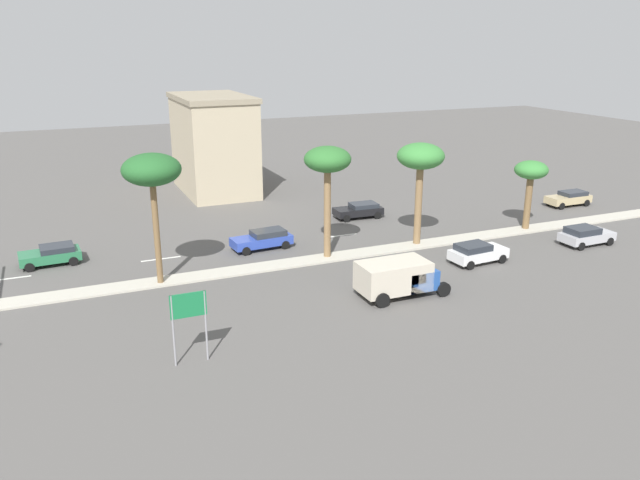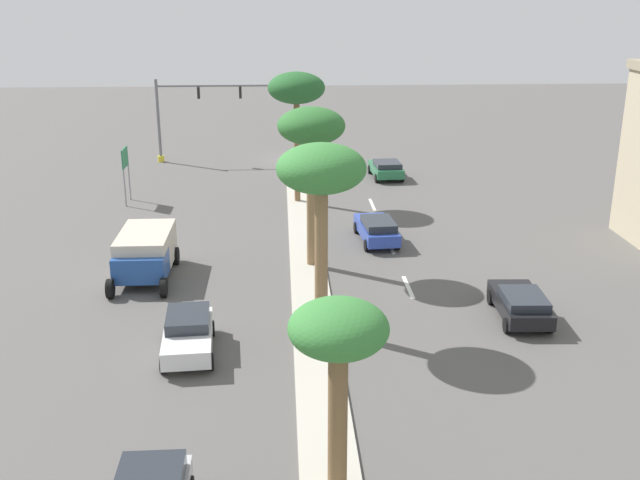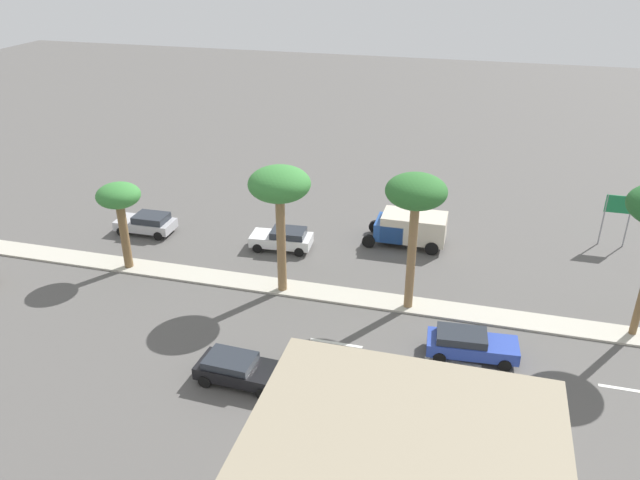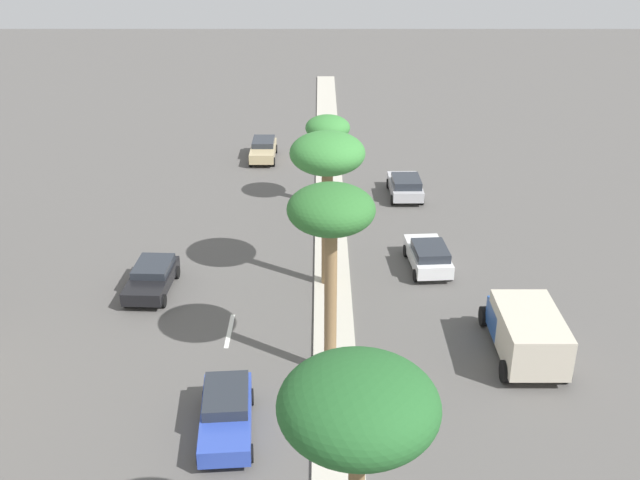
# 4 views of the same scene
# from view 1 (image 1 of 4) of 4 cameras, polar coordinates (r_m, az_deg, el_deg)

# --- Properties ---
(ground_plane) EXTENTS (160.00, 160.00, 0.00)m
(ground_plane) POSITION_cam_1_polar(r_m,az_deg,el_deg) (48.08, 6.94, -0.77)
(ground_plane) COLOR #565451
(median_curb) EXTENTS (1.80, 78.94, 0.12)m
(median_curb) POSITION_cam_1_polar(r_m,az_deg,el_deg) (52.86, 15.21, 0.50)
(median_curb) COLOR #B7B2A3
(median_curb) RESTS_ON ground
(lane_stripe_front) EXTENTS (0.20, 2.80, 0.01)m
(lane_stripe_front) POSITION_cam_1_polar(r_m,az_deg,el_deg) (46.61, -26.21, -3.14)
(lane_stripe_front) COLOR silver
(lane_stripe_front) RESTS_ON ground
(lane_stripe_near) EXTENTS (0.20, 2.80, 0.01)m
(lane_stripe_near) POSITION_cam_1_polar(r_m,az_deg,el_deg) (46.93, -14.10, -1.66)
(lane_stripe_near) COLOR silver
(lane_stripe_near) RESTS_ON ground
(lane_stripe_left) EXTENTS (0.20, 2.80, 0.01)m
(lane_stripe_left) POSITION_cam_1_polar(r_m,az_deg,el_deg) (48.74, -4.57, -0.44)
(lane_stripe_left) COLOR silver
(lane_stripe_left) RESTS_ON ground
(lane_stripe_right) EXTENTS (0.20, 2.80, 0.01)m
(lane_stripe_right) POSITION_cam_1_polar(r_m,az_deg,el_deg) (50.87, 1.86, 0.40)
(lane_stripe_right) COLOR silver
(lane_stripe_right) RESTS_ON ground
(directional_road_sign) EXTENTS (0.10, 1.75, 3.66)m
(directional_road_sign) POSITION_cam_1_polar(r_m,az_deg,el_deg) (31.03, -11.71, -6.36)
(directional_road_sign) COLOR gray
(directional_road_sign) RESTS_ON ground
(commercial_building) EXTENTS (11.56, 6.78, 9.74)m
(commercial_building) POSITION_cam_1_polar(r_m,az_deg,el_deg) (65.61, -9.52, 8.49)
(commercial_building) COLOR tan
(commercial_building) RESTS_ON ground
(palm_tree_far) EXTENTS (3.63, 3.63, 8.36)m
(palm_tree_far) POSITION_cam_1_polar(r_m,az_deg,el_deg) (40.23, -14.89, 5.93)
(palm_tree_far) COLOR brown
(palm_tree_far) RESTS_ON median_curb
(palm_tree_mid) EXTENTS (3.28, 3.28, 7.96)m
(palm_tree_mid) POSITION_cam_1_polar(r_m,az_deg,el_deg) (44.00, 0.68, 6.91)
(palm_tree_mid) COLOR olive
(palm_tree_mid) RESTS_ON median_curb
(palm_tree_rear) EXTENTS (3.51, 3.51, 7.70)m
(palm_tree_rear) POSITION_cam_1_polar(r_m,az_deg,el_deg) (47.61, 9.02, 7.16)
(palm_tree_rear) COLOR olive
(palm_tree_rear) RESTS_ON median_curb
(palm_tree_center) EXTENTS (2.68, 2.68, 5.63)m
(palm_tree_center) POSITION_cam_1_polar(r_m,az_deg,el_deg) (54.05, 18.42, 5.69)
(palm_tree_center) COLOR brown
(palm_tree_center) RESTS_ON median_curb
(sedan_blue_right) EXTENTS (2.20, 4.62, 1.40)m
(sedan_blue_right) POSITION_cam_1_polar(r_m,az_deg,el_deg) (47.69, -5.14, 0.09)
(sedan_blue_right) COLOR #2D47AD
(sedan_blue_right) RESTS_ON ground
(sedan_white_far) EXTENTS (2.19, 4.21, 1.45)m
(sedan_white_far) POSITION_cam_1_polar(r_m,az_deg,el_deg) (45.83, 13.93, -1.09)
(sedan_white_far) COLOR silver
(sedan_white_far) RESTS_ON ground
(sedan_black_front) EXTENTS (2.16, 4.27, 1.29)m
(sedan_black_front) POSITION_cam_1_polar(r_m,az_deg,el_deg) (55.86, 3.54, 2.71)
(sedan_black_front) COLOR black
(sedan_black_front) RESTS_ON ground
(sedan_silver_rear) EXTENTS (2.08, 4.15, 1.44)m
(sedan_silver_rear) POSITION_cam_1_polar(r_m,az_deg,el_deg) (52.49, 22.75, 0.41)
(sedan_silver_rear) COLOR #B2B2B7
(sedan_silver_rear) RESTS_ON ground
(sedan_tan_left) EXTENTS (1.88, 4.32, 1.37)m
(sedan_tan_left) POSITION_cam_1_polar(r_m,az_deg,el_deg) (64.25, 21.46, 3.53)
(sedan_tan_left) COLOR tan
(sedan_tan_left) RESTS_ON ground
(sedan_green_mid) EXTENTS (2.32, 4.14, 1.33)m
(sedan_green_mid) POSITION_cam_1_polar(r_m,az_deg,el_deg) (48.05, -22.98, -1.20)
(sedan_green_mid) COLOR #287047
(sedan_green_mid) RESTS_ON ground
(box_truck) EXTENTS (2.70, 5.47, 2.22)m
(box_truck) POSITION_cam_1_polar(r_m,az_deg,el_deg) (39.08, 7.10, -3.27)
(box_truck) COLOR #234C99
(box_truck) RESTS_ON ground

